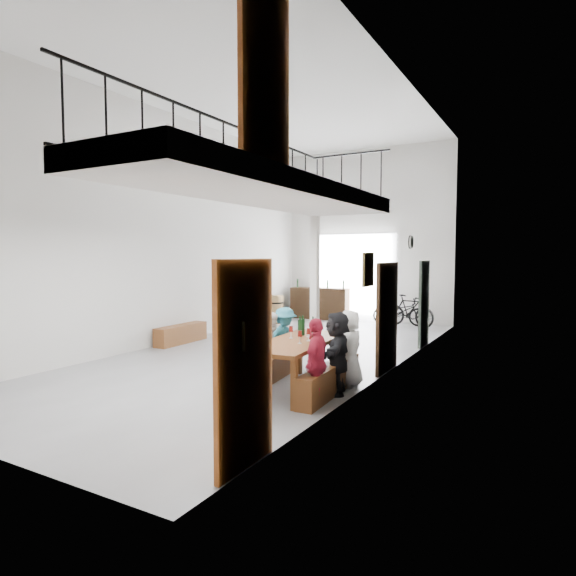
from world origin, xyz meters
The scene contains 24 objects.
floor centered at (0.00, 0.00, 0.00)m, with size 12.00×12.00×0.00m, color slate.
room_walls centered at (0.00, 0.00, 3.55)m, with size 12.00×12.00×12.00m.
gateway_portal centered at (-0.40, 5.94, 1.40)m, with size 2.80×0.08×2.80m, color white.
right_wall_decor centered at (2.70, -1.87, 1.74)m, with size 0.07×8.28×5.07m.
balcony centered at (1.98, -3.13, 2.96)m, with size 1.52×5.62×4.00m.
tasting_table centered at (1.85, -2.19, 0.71)m, with size 1.06×2.27×0.79m.
bench_inner centered at (1.21, -2.18, 0.21)m, with size 0.29×1.79×0.41m, color brown.
bench_wall centered at (2.40, -2.16, 0.23)m, with size 0.26×2.00×0.46m, color brown.
tableware centered at (1.84, -1.96, 0.92)m, with size 0.51×1.58×0.35m.
side_bench centered at (-2.50, -0.01, 0.22)m, with size 0.34×1.58×0.44m, color brown.
oak_barrel centered at (-2.31, 4.07, 0.43)m, with size 0.58×0.58×0.86m.
serving_counter centered at (-1.48, 5.65, 0.52)m, with size 1.95×0.54×1.03m, color #311D0D.
counter_bottles centered at (-1.48, 5.65, 1.17)m, with size 1.71×0.12×0.28m.
guest_left_a centered at (1.07, -2.90, 0.56)m, with size 0.55×0.36×1.12m, color silver.
guest_left_b centered at (1.08, -2.43, 0.69)m, with size 0.50×0.33×1.37m, color #266B7E.
guest_left_c centered at (1.16, -1.82, 0.58)m, with size 0.56×0.44×1.16m, color silver.
guest_left_d centered at (1.13, -1.33, 0.60)m, with size 0.77×0.44×1.19m, color #266B7E.
guest_right_a centered at (2.47, -2.79, 0.63)m, with size 0.74×0.31×1.26m, color #AB1D34.
guest_right_b centered at (2.48, -2.08, 0.64)m, with size 1.18×0.38×1.27m, color black.
guest_right_c centered at (2.49, -1.58, 0.62)m, with size 0.61×0.40×1.24m, color silver.
host_standing centered at (1.94, -3.64, 0.77)m, with size 0.56×0.37×1.54m, color brown.
potted_plant centered at (2.45, 0.53, 0.19)m, with size 0.35×0.30×0.39m, color #144813.
bicycle_near centered at (1.29, 5.43, 0.43)m, with size 0.57×1.63×0.86m, color black.
bicycle_far centered at (1.60, 5.38, 0.47)m, with size 0.44×1.57×0.94m, color black.
Camera 1 is at (5.37, -8.80, 2.14)m, focal length 30.00 mm.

